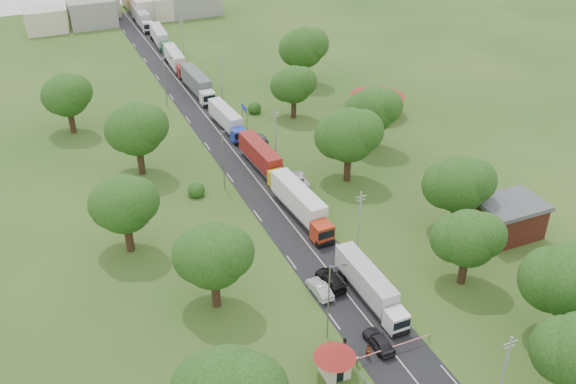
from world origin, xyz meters
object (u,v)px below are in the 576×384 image
truck_0 (370,285)px  car_lane_mid (320,289)px  info_sign (244,111)px  boom_barrier (383,351)px  car_lane_front (379,341)px  guard_booth (335,358)px  pedestrian_near (368,352)px

truck_0 → car_lane_mid: (-4.99, 3.16, -1.28)m
info_sign → car_lane_mid: (-8.20, -48.00, -2.24)m
boom_barrier → car_lane_front: bearing=76.6°
info_sign → car_lane_front: 58.87m
boom_barrier → car_lane_mid: 12.11m
boom_barrier → truck_0: bearing=69.3°
guard_booth → car_lane_front: size_ratio=0.95×
truck_0 → pedestrian_near: bearing=-120.4°
info_sign → truck_0: info_sign is taller
boom_barrier → pedestrian_near: size_ratio=5.24×
boom_barrier → info_sign: size_ratio=2.25×
truck_0 → car_lane_mid: size_ratio=3.00×
boom_barrier → car_lane_mid: size_ratio=2.00×
truck_0 → car_lane_front: bearing=-112.2°
car_lane_mid → pedestrian_near: pedestrian_near is taller
guard_booth → car_lane_mid: bearing=70.7°
car_lane_mid → info_sign: bearing=-101.5°
boom_barrier → car_lane_mid: car_lane_mid is taller
guard_booth → pedestrian_near: bearing=6.7°
car_lane_mid → guard_booth: bearing=68.9°
truck_0 → car_lane_mid: bearing=147.7°
boom_barrier → car_lane_front: size_ratio=1.99×
info_sign → pedestrian_near: (-8.11, -59.50, -2.12)m
info_sign → truck_0: (-3.21, -51.16, -0.96)m
info_sign → truck_0: size_ratio=0.30×
car_lane_mid → truck_0: bearing=145.9°
boom_barrier → truck_0: 9.52m
car_lane_mid → pedestrian_near: (0.09, -11.50, 0.12)m
boom_barrier → info_sign: 60.39m
guard_booth → info_sign: 61.27m
car_lane_front → car_lane_mid: (-2.00, 10.50, -0.03)m
guard_booth → info_sign: (12.40, 60.00, 0.84)m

